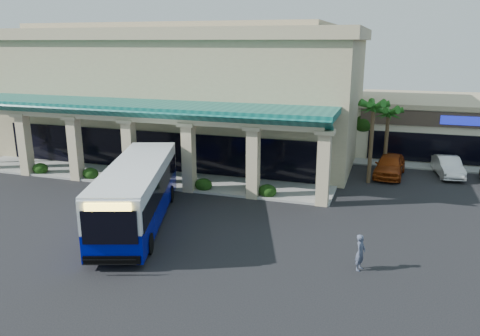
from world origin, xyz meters
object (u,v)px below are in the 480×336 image
at_px(transit_bus, 138,194).
at_px(car_silver, 390,165).
at_px(pedestrian, 360,252).
at_px(car_white, 448,166).

distance_m(transit_bus, car_silver, 19.49).
height_order(pedestrian, car_silver, car_silver).
bearing_deg(pedestrian, transit_bus, 97.01).
distance_m(car_silver, car_white, 4.45).
height_order(transit_bus, pedestrian, transit_bus).
relative_size(transit_bus, car_white, 2.74).
relative_size(transit_bus, car_silver, 2.44).
bearing_deg(car_silver, car_white, 24.05).
distance_m(pedestrian, car_white, 18.41).
bearing_deg(car_silver, pedestrian, -88.23).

